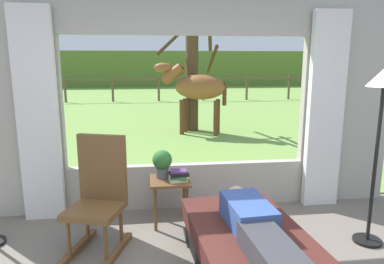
% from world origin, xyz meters
% --- Properties ---
extents(back_wall_with_window, '(5.20, 0.12, 2.55)m').
position_xyz_m(back_wall_with_window, '(0.00, 2.26, 1.25)').
color(back_wall_with_window, '#ADA599').
rests_on(back_wall_with_window, ground_plane).
extents(curtain_panel_left, '(0.44, 0.10, 2.40)m').
position_xyz_m(curtain_panel_left, '(-1.69, 2.12, 1.20)').
color(curtain_panel_left, silver).
rests_on(curtain_panel_left, ground_plane).
extents(curtain_panel_right, '(0.44, 0.10, 2.40)m').
position_xyz_m(curtain_panel_right, '(1.69, 2.12, 1.20)').
color(curtain_panel_right, silver).
rests_on(curtain_panel_right, ground_plane).
extents(outdoor_pasture_lawn, '(36.00, 21.68, 0.02)m').
position_xyz_m(outdoor_pasture_lawn, '(0.00, 13.16, 0.01)').
color(outdoor_pasture_lawn, '#759E47').
rests_on(outdoor_pasture_lawn, ground_plane).
extents(distant_hill_ridge, '(36.00, 2.00, 2.40)m').
position_xyz_m(distant_hill_ridge, '(0.00, 23.00, 1.20)').
color(distant_hill_ridge, '#5A7430').
rests_on(distant_hill_ridge, ground_plane).
extents(recliner_sofa, '(1.03, 1.76, 0.42)m').
position_xyz_m(recliner_sofa, '(0.36, 0.66, 0.22)').
color(recliner_sofa, black).
rests_on(recliner_sofa, ground_plane).
extents(reclining_person, '(0.38, 1.44, 0.22)m').
position_xyz_m(reclining_person, '(0.36, 0.61, 0.52)').
color(reclining_person, '#334C8C').
rests_on(reclining_person, recliner_sofa).
extents(rocking_chair, '(0.65, 0.79, 1.12)m').
position_xyz_m(rocking_chair, '(-0.96, 1.34, 0.55)').
color(rocking_chair, brown).
rests_on(rocking_chair, ground_plane).
extents(side_table, '(0.44, 0.44, 0.52)m').
position_xyz_m(side_table, '(-0.25, 1.80, 0.43)').
color(side_table, brown).
rests_on(side_table, ground_plane).
extents(potted_plant, '(0.22, 0.22, 0.32)m').
position_xyz_m(potted_plant, '(-0.33, 1.86, 0.70)').
color(potted_plant, '#4C5156').
rests_on(potted_plant, side_table).
extents(book_stack, '(0.22, 0.17, 0.12)m').
position_xyz_m(book_stack, '(-0.16, 1.74, 0.58)').
color(book_stack, beige).
rests_on(book_stack, side_table).
extents(floor_lamp_right, '(0.32, 0.32, 1.76)m').
position_xyz_m(floor_lamp_right, '(1.72, 1.12, 1.42)').
color(floor_lamp_right, black).
rests_on(floor_lamp_right, ground_plane).
extents(horse, '(1.80, 0.96, 1.73)m').
position_xyz_m(horse, '(0.71, 6.59, 1.16)').
color(horse, brown).
rests_on(horse, outdoor_pasture_lawn).
extents(pasture_tree, '(1.50, 1.57, 2.91)m').
position_xyz_m(pasture_tree, '(0.67, 7.04, 1.36)').
color(pasture_tree, '#4C3823').
rests_on(pasture_tree, outdoor_pasture_lawn).
extents(pasture_fence_line, '(16.10, 0.10, 1.10)m').
position_xyz_m(pasture_fence_line, '(0.00, 13.79, 0.74)').
color(pasture_fence_line, brown).
rests_on(pasture_fence_line, outdoor_pasture_lawn).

